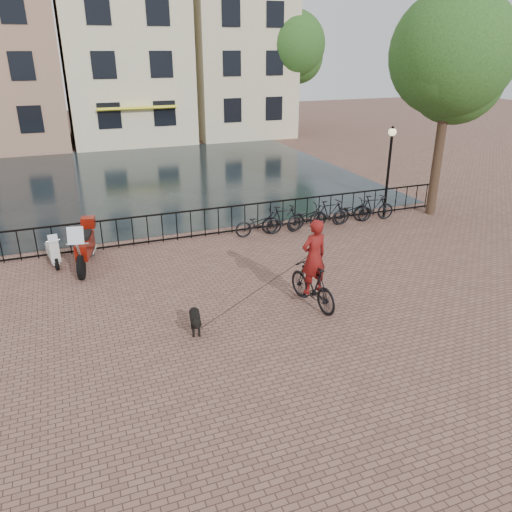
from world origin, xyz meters
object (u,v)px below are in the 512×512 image
object	(u,v)px
cyclist	(313,269)
scooter	(52,246)
motorcycle	(84,241)
dog	(195,321)
lamp_post	(390,157)

from	to	relation	value
cyclist	scooter	world-z (taller)	cyclist
cyclist	scooter	xyz separation A→B (m)	(-6.23, 5.25, -0.45)
scooter	motorcycle	bearing A→B (deg)	-40.13
dog	motorcycle	xyz separation A→B (m)	(-2.11, 4.90, 0.53)
cyclist	scooter	size ratio (longest dim) A/B	2.09
lamp_post	motorcycle	world-z (taller)	lamp_post
lamp_post	scooter	xyz separation A→B (m)	(-12.23, -0.29, -1.79)
lamp_post	dog	xyz separation A→B (m)	(-9.17, -5.75, -2.08)
lamp_post	scooter	size ratio (longest dim) A/B	2.64
lamp_post	scooter	distance (m)	12.37
cyclist	motorcycle	bearing A→B (deg)	-50.04
cyclist	dog	size ratio (longest dim) A/B	2.95
motorcycle	dog	bearing A→B (deg)	-53.93
lamp_post	cyclist	xyz separation A→B (m)	(-6.01, -5.54, -1.34)
motorcycle	scooter	xyz separation A→B (m)	(-0.95, 0.56, -0.24)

